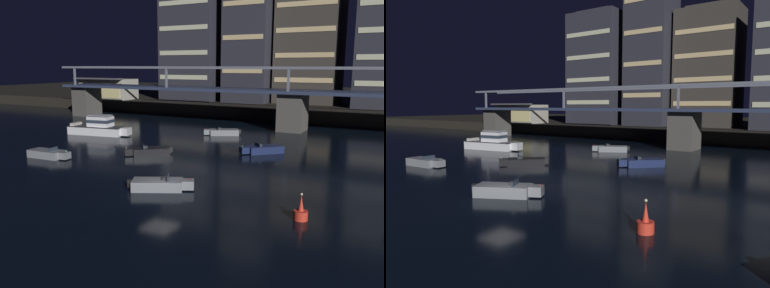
{
  "view_description": "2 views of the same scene",
  "coord_description": "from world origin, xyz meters",
  "views": [
    {
      "loc": [
        16.56,
        -24.76,
        9.58
      ],
      "look_at": [
        -2.63,
        9.76,
        2.06
      ],
      "focal_mm": 38.79,
      "sensor_mm": 36.0,
      "label": 1
    },
    {
      "loc": [
        18.05,
        -16.08,
        6.42
      ],
      "look_at": [
        -5.52,
        16.56,
        2.1
      ],
      "focal_mm": 33.63,
      "sensor_mm": 36.0,
      "label": 2
    }
  ],
  "objects": [
    {
      "name": "ground_plane",
      "position": [
        0.0,
        0.0,
        0.0
      ],
      "size": [
        400.0,
        400.0,
        0.0
      ],
      "primitive_type": "plane",
      "color": "black"
    },
    {
      "name": "far_riverbank",
      "position": [
        0.0,
        83.52,
        1.1
      ],
      "size": [
        240.0,
        80.0,
        2.2
      ],
      "primitive_type": "cube",
      "color": "black",
      "rests_on": "ground"
    },
    {
      "name": "river_bridge",
      "position": [
        0.0,
        35.51,
        4.45
      ],
      "size": [
        86.44,
        6.4,
        9.38
      ],
      "color": "#4C4944",
      "rests_on": "ground"
    },
    {
      "name": "tower_west_low",
      "position": [
        -27.11,
        55.16,
        14.7
      ],
      "size": [
        12.17,
        10.55,
        25.3
      ],
      "color": "#282833",
      "rests_on": "far_riverbank"
    },
    {
      "name": "tower_west_tall",
      "position": [
        -14.56,
        55.31,
        18.15
      ],
      "size": [
        8.97,
        8.69,
        32.21
      ],
      "color": "#282833",
      "rests_on": "far_riverbank"
    },
    {
      "name": "tower_central",
      "position": [
        -3.53,
        58.58,
        13.89
      ],
      "size": [
        11.93,
        8.78,
        23.69
      ],
      "color": "#38332D",
      "rests_on": "far_riverbank"
    },
    {
      "name": "waterfront_pavilion",
      "position": [
        -44.92,
        47.43,
        4.44
      ],
      "size": [
        12.4,
        7.4,
        4.7
      ],
      "color": "#B2AD9E",
      "rests_on": "far_riverbank"
    },
    {
      "name": "cabin_cruiser_near_left",
      "position": [
        -22.67,
        19.0,
        1.05
      ],
      "size": [
        9.36,
        4.05,
        2.79
      ],
      "color": "silver",
      "rests_on": "ground"
    },
    {
      "name": "speedboat_near_right",
      "position": [
        1.57,
        18.35,
        0.41
      ],
      "size": [
        4.44,
        4.34,
        1.16
      ],
      "color": "#19234C",
      "rests_on": "ground"
    },
    {
      "name": "speedboat_mid_left",
      "position": [
        -0.75,
        1.28,
        0.41
      ],
      "size": [
        4.92,
        3.46,
        1.16
      ],
      "color": "gray",
      "rests_on": "ground"
    },
    {
      "name": "speedboat_mid_right",
      "position": [
        -8.83,
        11.35,
        0.41
      ],
      "size": [
        4.5,
        4.26,
        1.16
      ],
      "color": "black",
      "rests_on": "ground"
    },
    {
      "name": "speedboat_far_left",
      "position": [
        -17.33,
        5.12,
        0.41
      ],
      "size": [
        5.22,
        2.04,
        1.16
      ],
      "color": "gray",
      "rests_on": "ground"
    },
    {
      "name": "speedboat_far_center",
      "position": [
        -7.38,
        27.12,
        0.41
      ],
      "size": [
        4.88,
        3.55,
        1.16
      ],
      "color": "gray",
      "rests_on": "ground"
    },
    {
      "name": "channel_buoy",
      "position": [
        10.51,
        0.19,
        0.48
      ],
      "size": [
        0.9,
        0.9,
        1.76
      ],
      "color": "red",
      "rests_on": "ground"
    }
  ]
}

